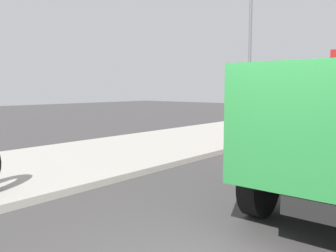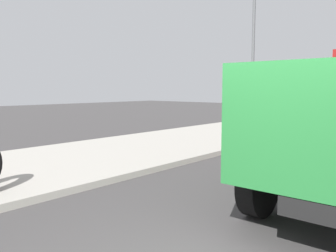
{
  "view_description": "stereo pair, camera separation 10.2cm",
  "coord_description": "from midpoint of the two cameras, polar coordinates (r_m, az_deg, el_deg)",
  "views": [
    {
      "loc": [
        -3.01,
        -1.73,
        2.07
      ],
      "look_at": [
        2.05,
        2.59,
        1.35
      ],
      "focal_mm": 37.21,
      "sensor_mm": 36.0,
      "label": 1
    },
    {
      "loc": [
        -2.94,
        -1.81,
        2.07
      ],
      "look_at": [
        2.05,
        2.59,
        1.35
      ],
      "focal_mm": 37.21,
      "sensor_mm": 36.0,
      "label": 2
    }
  ],
  "objects": [
    {
      "name": "street_light_pole",
      "position": [
        15.04,
        13.93,
        10.68
      ],
      "size": [
        0.12,
        0.12,
        6.3
      ],
      "primitive_type": "cylinder",
      "color": "#595B5E",
      "rests_on": "sidewalk_curb"
    }
  ]
}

